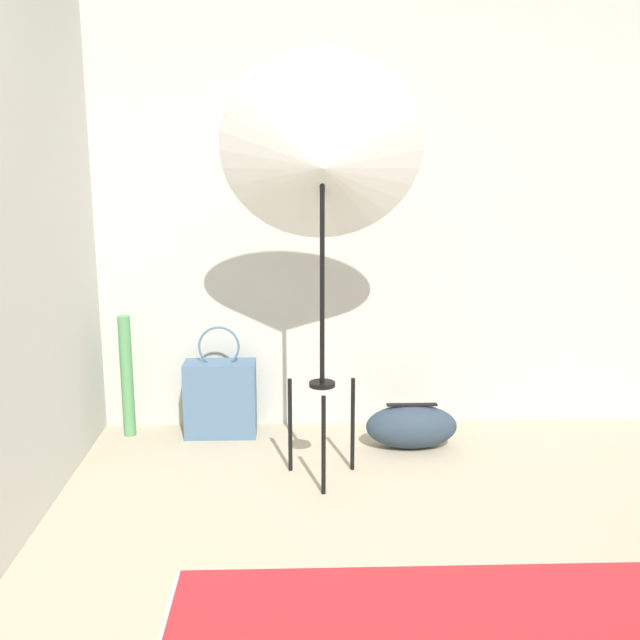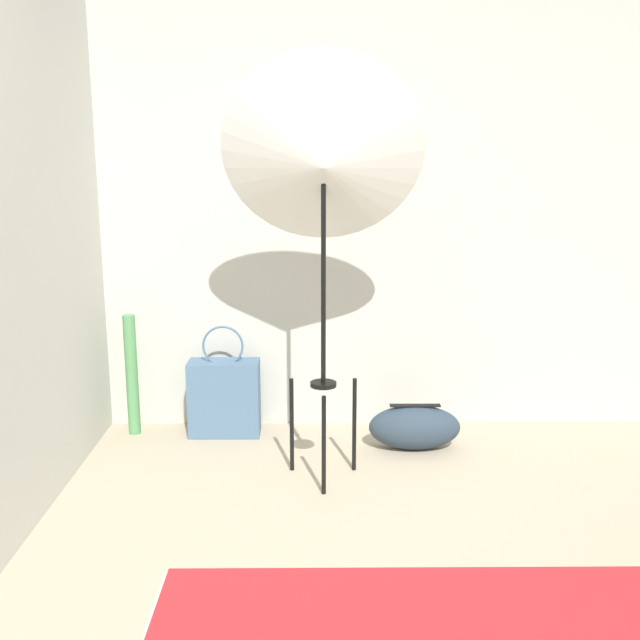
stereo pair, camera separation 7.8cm
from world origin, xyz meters
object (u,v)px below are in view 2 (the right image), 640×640
duffel_bag (414,427)px  paper_roll (132,375)px  tote_bag (224,397)px  photo_umbrella (324,161)px

duffel_bag → paper_roll: 1.53m
tote_bag → paper_roll: paper_roll is taller
photo_umbrella → paper_roll: (-1.02, 0.58, -1.13)m
photo_umbrella → tote_bag: (-0.53, 0.56, -1.25)m
photo_umbrella → tote_bag: 1.47m
paper_roll → duffel_bag: bearing=-8.6°
photo_umbrella → paper_roll: size_ratio=2.90×
paper_roll → photo_umbrella: bearing=-29.6°
tote_bag → paper_roll: size_ratio=0.92×
photo_umbrella → paper_roll: bearing=150.4°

